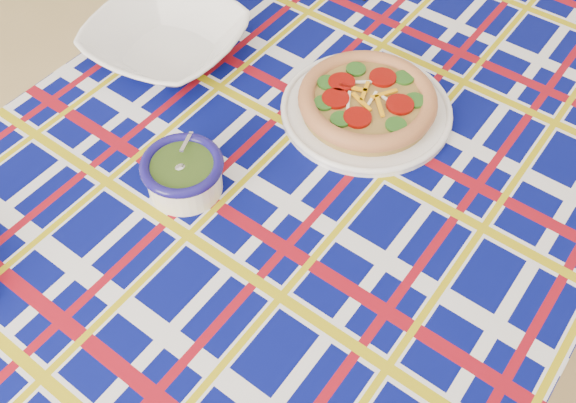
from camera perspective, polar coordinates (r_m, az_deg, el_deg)
dining_table at (r=1.15m, az=0.47°, el=0.76°), size 1.84×1.46×0.75m
tablecloth at (r=1.13m, az=0.47°, el=1.54°), size 1.88×1.50×0.11m
main_focaccia_plate at (r=1.17m, az=7.06°, el=8.91°), size 0.40×0.40×0.06m
pesto_bowl at (r=1.04m, az=-9.31°, el=2.60°), size 0.16×0.16×0.08m
serving_bowl at (r=1.30m, az=-10.75°, el=13.85°), size 0.39×0.39×0.07m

